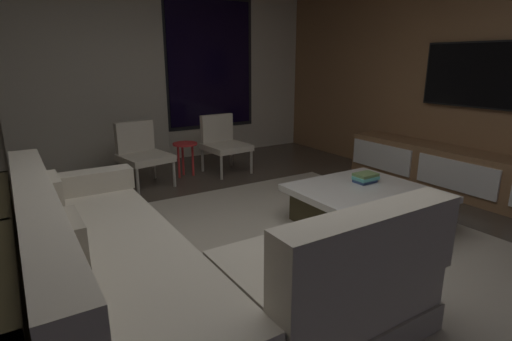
# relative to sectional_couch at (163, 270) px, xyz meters

# --- Properties ---
(floor) EXTENTS (9.20, 9.20, 0.00)m
(floor) POSITION_rel_sectional_couch_xyz_m (0.87, 0.16, -0.29)
(floor) COLOR #473D33
(back_wall_with_window) EXTENTS (6.60, 0.30, 2.70)m
(back_wall_with_window) POSITION_rel_sectional_couch_xyz_m (0.81, 3.78, 1.05)
(back_wall_with_window) COLOR beige
(back_wall_with_window) RESTS_ON floor
(media_wall) EXTENTS (0.12, 7.80, 2.70)m
(media_wall) POSITION_rel_sectional_couch_xyz_m (3.93, 0.16, 1.06)
(media_wall) COLOR #8E6642
(media_wall) RESTS_ON floor
(area_rug) EXTENTS (3.20, 3.80, 0.01)m
(area_rug) POSITION_rel_sectional_couch_xyz_m (1.22, 0.06, -0.28)
(area_rug) COLOR #ADA391
(area_rug) RESTS_ON floor
(sectional_couch) EXTENTS (1.98, 2.50, 0.82)m
(sectional_couch) POSITION_rel_sectional_couch_xyz_m (0.00, 0.00, 0.00)
(sectional_couch) COLOR #B1A997
(sectional_couch) RESTS_ON floor
(coffee_table) EXTENTS (1.16, 1.16, 0.36)m
(coffee_table) POSITION_rel_sectional_couch_xyz_m (2.03, 0.27, -0.10)
(coffee_table) COLOR #3D3620
(coffee_table) RESTS_ON floor
(book_stack_on_coffee_table) EXTENTS (0.23, 0.16, 0.09)m
(book_stack_on_coffee_table) POSITION_rel_sectional_couch_xyz_m (2.21, 0.45, 0.12)
(book_stack_on_coffee_table) COLOR #3B5187
(book_stack_on_coffee_table) RESTS_ON coffee_table
(accent_chair_near_window) EXTENTS (0.58, 0.60, 0.78)m
(accent_chair_near_window) POSITION_rel_sectional_couch_xyz_m (1.82, 2.70, 0.14)
(accent_chair_near_window) COLOR #B2ADA0
(accent_chair_near_window) RESTS_ON floor
(accent_chair_by_curtain) EXTENTS (0.63, 0.65, 0.78)m
(accent_chair_by_curtain) POSITION_rel_sectional_couch_xyz_m (0.68, 2.67, 0.14)
(accent_chair_by_curtain) COLOR #B2ADA0
(accent_chair_by_curtain) RESTS_ON floor
(side_stool) EXTENTS (0.32, 0.32, 0.46)m
(side_stool) POSITION_rel_sectional_couch_xyz_m (1.27, 2.72, 0.08)
(side_stool) COLOR red
(side_stool) RESTS_ON floor
(media_console) EXTENTS (0.46, 3.10, 0.52)m
(media_console) POSITION_rel_sectional_couch_xyz_m (3.64, 0.21, -0.04)
(media_console) COLOR #8E6642
(media_console) RESTS_ON floor
(mounted_tv) EXTENTS (0.05, 1.25, 0.72)m
(mounted_tv) POSITION_rel_sectional_couch_xyz_m (3.82, 0.41, 1.06)
(mounted_tv) COLOR black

